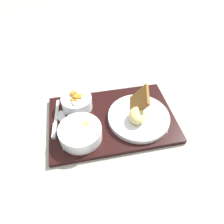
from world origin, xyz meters
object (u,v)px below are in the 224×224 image
object	(u,v)px
plate_main	(138,115)
spoon	(62,123)
knife	(55,125)
bowl_soup	(80,132)
bowl_salad	(77,102)

from	to	relation	value
plate_main	spoon	bearing A→B (deg)	178.40
knife	bowl_soup	bearing A→B (deg)	-122.95
bowl_salad	spoon	world-z (taller)	bowl_salad
knife	bowl_salad	bearing A→B (deg)	-43.83
bowl_salad	knife	bearing A→B (deg)	-134.99
bowl_salad	bowl_soup	world-z (taller)	bowl_salad
knife	spoon	xyz separation A→B (m)	(0.02, 0.00, -0.00)
spoon	bowl_soup	bearing A→B (deg)	-141.08
plate_main	knife	world-z (taller)	plate_main
bowl_salad	bowl_soup	distance (m)	0.14
bowl_soup	plate_main	bearing A→B (deg)	15.59
bowl_soup	spoon	xyz separation A→B (m)	(-0.07, 0.06, -0.02)
bowl_soup	knife	distance (m)	0.11
bowl_salad	plate_main	bearing A→B (deg)	-20.79
bowl_soup	knife	bearing A→B (deg)	145.89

